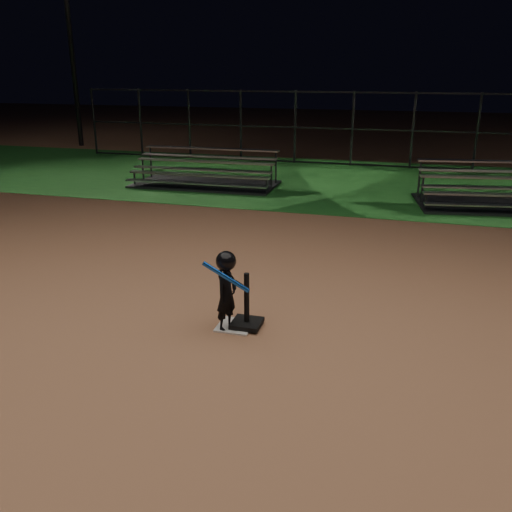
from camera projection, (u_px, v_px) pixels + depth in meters
The scene contains 9 objects.
ground at pixel (235, 327), 7.11m from camera, with size 80.00×80.00×0.00m, color #9E6847.
grass_strip at pixel (339, 182), 16.19m from camera, with size 60.00×8.00×0.01m, color #1C561E.
home_plate at pixel (235, 326), 7.11m from camera, with size 0.45×0.45×0.02m, color beige.
batting_tee at pixel (247, 316), 7.06m from camera, with size 0.38×0.38×0.73m.
child_batter at pixel (227, 289), 6.86m from camera, with size 0.57×0.48×1.07m.
bleacher_left at pixel (205, 179), 15.61m from camera, with size 4.12×2.06×1.00m.
bleacher_right at pixel (508, 199), 13.16m from camera, with size 4.48×2.68×1.03m.
backstop_fence at pixel (352, 129), 18.51m from camera, with size 20.08×0.08×2.50m.
light_pole_left at pixel (68, 24), 22.18m from camera, with size 0.90×0.53×8.30m.
Camera 1 is at (2.03, -6.09, 3.21)m, focal length 38.03 mm.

